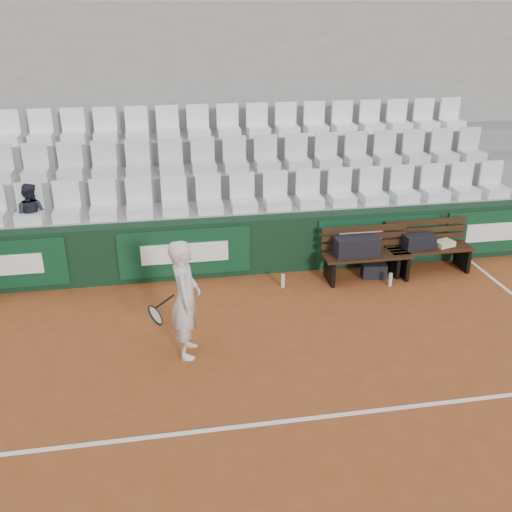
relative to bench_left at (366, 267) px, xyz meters
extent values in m
plane|color=brown|center=(-2.84, -3.37, -0.23)|extent=(80.00, 80.00, 0.00)
cube|color=white|center=(-2.84, -3.37, -0.22)|extent=(18.00, 0.06, 0.01)
cube|color=black|center=(-2.84, 0.63, 0.28)|extent=(18.00, 0.30, 1.00)
cube|color=#0C381E|center=(-3.04, 0.46, 0.30)|extent=(2.20, 0.04, 0.82)
cube|color=#0C381E|center=(0.36, 0.46, 0.30)|extent=(2.20, 0.04, 0.82)
cube|color=#0C381E|center=(2.76, 0.46, 0.30)|extent=(2.20, 0.04, 0.82)
cube|color=#9A9A97|center=(-2.84, 1.26, 0.28)|extent=(18.00, 0.95, 1.00)
cube|color=gray|center=(-2.84, 2.21, 0.50)|extent=(18.00, 0.95, 1.45)
cube|color=gray|center=(-2.84, 3.16, 0.72)|extent=(18.00, 0.95, 1.90)
cube|color=gray|center=(-2.84, 3.78, 1.98)|extent=(18.00, 0.30, 4.40)
cube|color=white|center=(-2.84, 1.08, 1.09)|extent=(11.90, 0.44, 0.63)
cube|color=silver|center=(-2.84, 2.03, 1.54)|extent=(11.90, 0.44, 0.63)
cube|color=white|center=(-2.84, 2.98, 1.99)|extent=(11.90, 0.44, 0.63)
cube|color=#321C0F|center=(0.00, 0.00, 0.00)|extent=(1.50, 0.56, 0.45)
cube|color=#331C0F|center=(1.18, 0.12, 0.00)|extent=(1.50, 0.56, 0.45)
cube|color=black|center=(-0.20, 0.01, 0.38)|extent=(0.74, 0.33, 0.32)
cube|color=black|center=(0.97, 0.11, 0.35)|extent=(0.55, 0.29, 0.25)
cube|color=beige|center=(1.45, 0.14, 0.27)|extent=(0.39, 0.33, 0.09)
cube|color=black|center=(0.16, 0.04, -0.10)|extent=(0.44, 0.31, 0.25)
cylinder|color=silver|center=(-1.47, -0.07, -0.11)|extent=(0.07, 0.07, 0.23)
cylinder|color=silver|center=(0.31, -0.33, -0.11)|extent=(0.06, 0.06, 0.23)
imported|color=silver|center=(-3.15, -1.77, 0.59)|extent=(0.45, 0.63, 1.64)
torus|color=black|center=(-3.55, -1.77, 0.40)|extent=(0.19, 0.30, 0.26)
cylinder|color=black|center=(-3.42, -1.77, 0.58)|extent=(0.26, 0.03, 0.20)
imported|color=black|center=(-5.53, 1.13, 1.32)|extent=(0.61, 0.52, 1.10)
camera|label=1|loc=(-3.37, -8.37, 4.07)|focal=40.00mm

